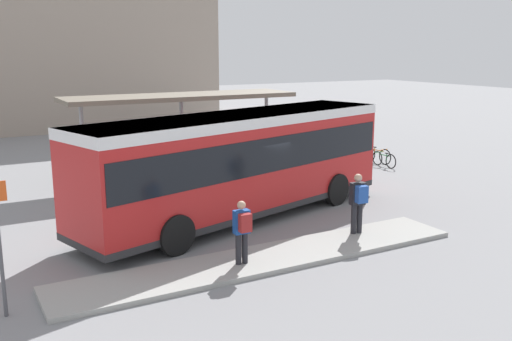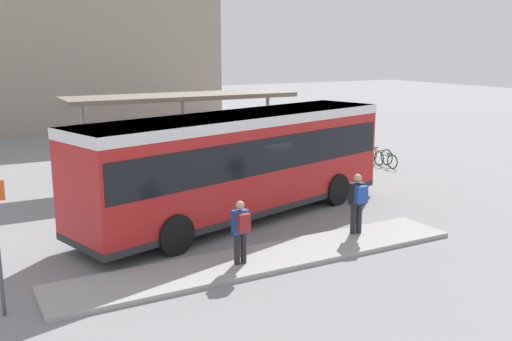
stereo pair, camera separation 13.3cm
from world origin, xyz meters
TOP-DOWN VIEW (x-y plane):
  - ground_plane at (0.00, 0.00)m, footprint 120.00×120.00m
  - curb_island at (-1.13, -3.61)m, footprint 11.01×1.80m
  - city_bus at (0.01, 0.00)m, footprint 11.38×5.41m
  - pedestrian_waiting at (-1.93, -3.77)m, footprint 0.40×0.41m
  - pedestrian_companion at (2.03, -3.29)m, footprint 0.45×0.48m
  - bicycle_green at (9.45, 3.94)m, footprint 0.48×1.57m
  - bicycle_orange at (9.78, 4.79)m, footprint 0.48×1.75m
  - station_shelter at (0.73, 6.67)m, footprint 9.60×2.62m
  - potted_planter_near_shelter at (0.80, 4.56)m, footprint 0.88×0.88m

SIDE VIEW (x-z plane):
  - ground_plane at x=0.00m, z-range 0.00..0.00m
  - curb_island at x=-1.13m, z-range 0.00..0.12m
  - bicycle_green at x=9.45m, z-range 0.00..0.68m
  - bicycle_orange at x=9.78m, z-range 0.00..0.76m
  - potted_planter_near_shelter at x=0.80m, z-range 0.03..1.44m
  - pedestrian_waiting at x=-1.93m, z-range 0.24..1.83m
  - pedestrian_companion at x=2.03m, z-range 0.25..1.99m
  - city_bus at x=0.01m, z-range 0.27..3.61m
  - station_shelter at x=0.73m, z-range 1.54..4.98m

